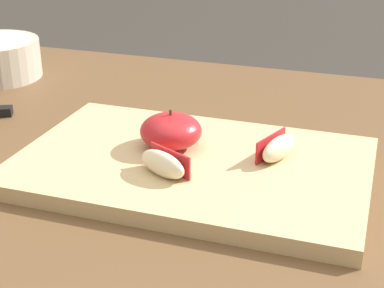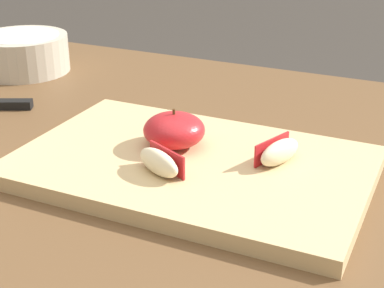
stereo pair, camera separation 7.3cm
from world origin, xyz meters
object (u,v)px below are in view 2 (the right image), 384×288
at_px(apple_wedge_left, 159,162).
at_px(paring_knife, 2,105).
at_px(apple_wedge_front, 279,152).
at_px(cutting_board, 192,166).
at_px(apple_half_skin_up, 174,130).
at_px(ceramic_fruit_bowl, 23,52).

bearing_deg(apple_wedge_left, paring_knife, 159.69).
height_order(apple_wedge_front, paring_knife, apple_wedge_front).
bearing_deg(cutting_board, apple_wedge_front, 18.26).
relative_size(cutting_board, apple_half_skin_up, 5.40).
bearing_deg(ceramic_fruit_bowl, apple_wedge_front, -21.18).
xyz_separation_m(cutting_board, apple_wedge_left, (-0.02, -0.05, 0.03)).
bearing_deg(cutting_board, ceramic_fruit_bowl, 151.61).
xyz_separation_m(apple_wedge_front, paring_knife, (-0.48, 0.05, -0.03)).
bearing_deg(paring_knife, apple_half_skin_up, -8.94).
xyz_separation_m(cutting_board, paring_knife, (-0.38, 0.08, -0.00)).
bearing_deg(cutting_board, apple_wedge_left, -107.87).
relative_size(cutting_board, ceramic_fruit_bowl, 2.51).
xyz_separation_m(cutting_board, apple_half_skin_up, (-0.04, 0.03, 0.03)).
bearing_deg(apple_half_skin_up, apple_wedge_left, -75.68).
height_order(apple_half_skin_up, ceramic_fruit_bowl, same).
xyz_separation_m(apple_half_skin_up, ceramic_fruit_bowl, (-0.44, 0.23, -0.01)).
relative_size(cutting_board, apple_wedge_left, 6.10).
distance_m(cutting_board, paring_knife, 0.38).
relative_size(apple_wedge_front, paring_knife, 0.47).
distance_m(cutting_board, ceramic_fruit_bowl, 0.54).
height_order(apple_half_skin_up, apple_wedge_front, apple_half_skin_up).
bearing_deg(apple_wedge_left, cutting_board, 72.13).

